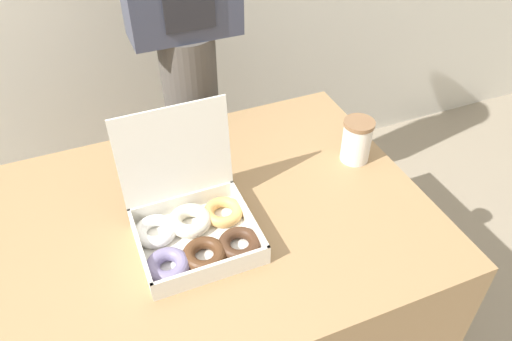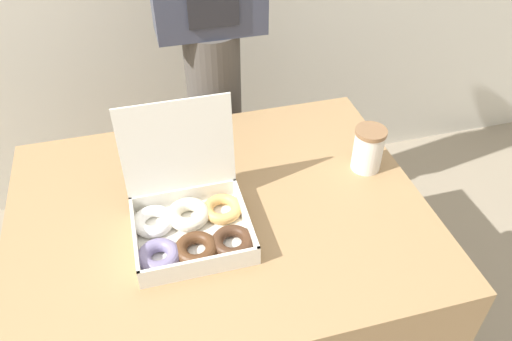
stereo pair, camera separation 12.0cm
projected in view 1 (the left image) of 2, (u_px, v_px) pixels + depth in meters
table at (224, 297)px, 1.52m from camera, size 1.07×0.84×0.73m
donut_box at (193, 227)px, 1.19m from camera, size 0.32×0.28×0.30m
coffee_cup at (357, 140)px, 1.41m from camera, size 0.09×0.09×0.13m
person_customer at (182, 5)px, 1.55m from camera, size 0.35×0.23×1.79m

